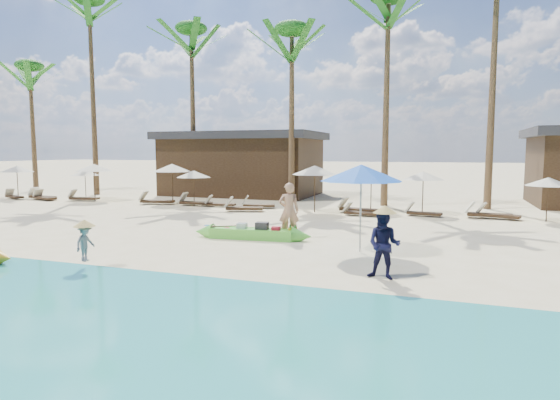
% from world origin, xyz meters
% --- Properties ---
extents(ground, '(240.00, 240.00, 0.00)m').
position_xyz_m(ground, '(0.00, 0.00, 0.00)').
color(ground, beige).
rests_on(ground, ground).
extents(wet_sand_strip, '(240.00, 4.50, 0.01)m').
position_xyz_m(wet_sand_strip, '(0.00, -5.00, 0.00)').
color(wet_sand_strip, tan).
rests_on(wet_sand_strip, ground).
extents(green_canoe, '(4.70, 0.88, 0.60)m').
position_xyz_m(green_canoe, '(-0.92, 2.40, 0.20)').
color(green_canoe, '#5ED240').
rests_on(green_canoe, ground).
extents(tourist, '(0.83, 0.69, 1.95)m').
position_xyz_m(tourist, '(0.26, 2.92, 0.97)').
color(tourist, tan).
rests_on(tourist, ground).
extents(vendor_green, '(0.87, 0.71, 1.64)m').
position_xyz_m(vendor_green, '(4.01, -1.22, 0.82)').
color(vendor_green, black).
rests_on(vendor_green, ground).
extents(vendor_yellow, '(0.38, 0.64, 0.97)m').
position_xyz_m(vendor_yellow, '(-3.43, -2.74, 0.67)').
color(vendor_yellow, gray).
rests_on(vendor_yellow, ground).
extents(blue_umbrella, '(2.45, 2.45, 2.63)m').
position_xyz_m(blue_umbrella, '(2.96, 1.61, 2.38)').
color(blue_umbrella, '#99999E').
rests_on(blue_umbrella, ground).
extents(resort_parasol_0, '(2.03, 2.03, 2.09)m').
position_xyz_m(resort_parasol_0, '(-20.62, 10.35, 1.89)').
color(resort_parasol_0, '#3B2918').
rests_on(resort_parasol_0, ground).
extents(lounger_0_right, '(1.73, 1.01, 0.56)m').
position_xyz_m(lounger_0_right, '(-20.52, 9.91, 0.19)').
color(lounger_0_right, '#3B2918').
rests_on(lounger_0_right, ground).
extents(resort_parasol_1, '(1.78, 1.78, 1.83)m').
position_xyz_m(resort_parasol_1, '(-16.30, 11.58, 1.65)').
color(resort_parasol_1, '#3B2918').
rests_on(resort_parasol_1, ground).
extents(lounger_1_left, '(1.88, 1.00, 0.61)m').
position_xyz_m(lounger_1_left, '(-17.99, 9.88, 0.20)').
color(lounger_1_left, '#3B2918').
rests_on(lounger_1_left, ground).
extents(lounger_1_right, '(2.01, 0.82, 0.66)m').
position_xyz_m(lounger_1_right, '(-18.51, 10.15, 0.22)').
color(lounger_1_right, '#3B2918').
rests_on(lounger_1_right, ground).
extents(resort_parasol_2, '(2.18, 2.18, 2.25)m').
position_xyz_m(resort_parasol_2, '(-14.73, 10.61, 2.03)').
color(resort_parasol_2, '#3B2918').
rests_on(resort_parasol_2, ground).
extents(lounger_2_left, '(1.90, 0.95, 0.62)m').
position_xyz_m(lounger_2_left, '(-15.49, 10.37, 0.21)').
color(lounger_2_left, '#3B2918').
rests_on(lounger_2_left, ground).
extents(resort_parasol_3, '(2.22, 2.22, 2.29)m').
position_xyz_m(resort_parasol_3, '(-9.55, 11.05, 2.06)').
color(resort_parasol_3, '#3B2918').
rests_on(resort_parasol_3, ground).
extents(lounger_3_left, '(2.06, 1.02, 0.67)m').
position_xyz_m(lounger_3_left, '(-10.26, 10.32, 0.22)').
color(lounger_3_left, '#3B2918').
rests_on(lounger_3_left, ground).
extents(lounger_3_right, '(1.91, 0.66, 0.64)m').
position_xyz_m(lounger_3_right, '(-7.81, 10.43, 0.21)').
color(lounger_3_right, '#3B2918').
rests_on(lounger_3_right, ground).
extents(resort_parasol_4, '(1.90, 1.90, 1.95)m').
position_xyz_m(resort_parasol_4, '(-7.81, 10.46, 1.76)').
color(resort_parasol_4, '#3B2918').
rests_on(resort_parasol_4, ground).
extents(lounger_4_left, '(1.70, 0.80, 0.56)m').
position_xyz_m(lounger_4_left, '(-6.26, 10.43, 0.19)').
color(lounger_4_left, '#3B2918').
rests_on(lounger_4_left, ground).
extents(lounger_4_right, '(2.02, 1.10, 0.66)m').
position_xyz_m(lounger_4_right, '(-4.27, 9.04, 0.22)').
color(lounger_4_right, '#3B2918').
rests_on(lounger_4_right, ground).
extents(resort_parasol_5, '(2.25, 2.25, 2.32)m').
position_xyz_m(resort_parasol_5, '(-0.76, 10.00, 2.09)').
color(resort_parasol_5, '#3B2918').
rests_on(resort_parasol_5, ground).
extents(lounger_5_left, '(1.84, 1.10, 0.60)m').
position_xyz_m(lounger_5_left, '(-4.06, 10.46, 0.20)').
color(lounger_5_left, '#3B2918').
rests_on(lounger_5_left, ground).
extents(resort_parasol_6, '(1.98, 1.98, 2.04)m').
position_xyz_m(resort_parasol_6, '(1.85, 11.17, 1.84)').
color(resort_parasol_6, '#3B2918').
rests_on(resort_parasol_6, ground).
extents(lounger_6_left, '(2.01, 0.92, 0.66)m').
position_xyz_m(lounger_6_left, '(1.23, 10.46, 0.22)').
color(lounger_6_left, '#3B2918').
rests_on(lounger_6_left, ground).
extents(lounger_6_right, '(1.69, 0.76, 0.55)m').
position_xyz_m(lounger_6_right, '(1.56, 9.45, 0.19)').
color(lounger_6_right, '#3B2918').
rests_on(lounger_6_right, ground).
extents(resort_parasol_7, '(2.00, 2.00, 2.06)m').
position_xyz_m(resort_parasol_7, '(4.33, 11.08, 1.85)').
color(resort_parasol_7, '#3B2918').
rests_on(resort_parasol_7, ground).
extents(lounger_7_left, '(1.68, 0.77, 0.55)m').
position_xyz_m(lounger_7_left, '(4.35, 10.29, 0.18)').
color(lounger_7_left, '#3B2918').
rests_on(lounger_7_left, ground).
extents(lounger_7_right, '(2.01, 0.67, 0.68)m').
position_xyz_m(lounger_7_right, '(7.11, 10.48, 0.23)').
color(lounger_7_right, '#3B2918').
rests_on(lounger_7_right, ground).
extents(resort_parasol_8, '(1.85, 1.85, 1.91)m').
position_xyz_m(resort_parasol_8, '(9.49, 10.37, 1.72)').
color(resort_parasol_8, '#3B2918').
rests_on(resort_parasol_8, ground).
extents(lounger_8_left, '(1.90, 1.07, 0.62)m').
position_xyz_m(lounger_8_left, '(7.51, 10.47, 0.21)').
color(lounger_8_left, '#3B2918').
rests_on(lounger_8_left, ground).
extents(palm_0, '(2.08, 2.08, 9.90)m').
position_xyz_m(palm_0, '(-24.62, 15.48, 8.11)').
color(palm_0, brown).
rests_on(palm_0, ground).
extents(palm_1, '(2.08, 2.08, 13.60)m').
position_xyz_m(palm_1, '(-17.59, 14.06, 10.82)').
color(palm_1, brown).
rests_on(palm_1, ground).
extents(palm_2, '(2.08, 2.08, 11.33)m').
position_xyz_m(palm_2, '(-10.45, 15.08, 9.18)').
color(palm_2, brown).
rests_on(palm_2, ground).
extents(palm_3, '(2.08, 2.08, 10.52)m').
position_xyz_m(palm_3, '(-3.36, 14.27, 8.58)').
color(palm_3, brown).
rests_on(palm_3, ground).
extents(palm_4, '(2.08, 2.08, 11.70)m').
position_xyz_m(palm_4, '(2.15, 14.01, 9.45)').
color(palm_4, brown).
rests_on(palm_4, ground).
extents(pavilion_west, '(10.80, 6.60, 4.30)m').
position_xyz_m(pavilion_west, '(-8.00, 17.50, 2.19)').
color(pavilion_west, '#3B2918').
rests_on(pavilion_west, ground).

